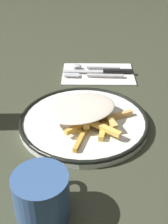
# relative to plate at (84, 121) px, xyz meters

# --- Properties ---
(ground_plane) EXTENTS (2.60, 2.60, 0.00)m
(ground_plane) POSITION_rel_plate_xyz_m (0.00, 0.00, -0.01)
(ground_plane) COLOR #373B2A
(plate) EXTENTS (0.30, 0.30, 0.02)m
(plate) POSITION_rel_plate_xyz_m (0.00, 0.00, 0.00)
(plate) COLOR white
(plate) RESTS_ON ground_plane
(fries_heap) EXTENTS (0.21, 0.22, 0.04)m
(fries_heap) POSITION_rel_plate_xyz_m (-0.00, -0.00, 0.03)
(fries_heap) COLOR gold
(fries_heap) RESTS_ON plate
(napkin) EXTENTS (0.16, 0.22, 0.01)m
(napkin) POSITION_rel_plate_xyz_m (0.26, -0.03, -0.01)
(napkin) COLOR white
(napkin) RESTS_ON ground_plane
(fork) EXTENTS (0.02, 0.18, 0.01)m
(fork) POSITION_rel_plate_xyz_m (0.23, -0.01, 0.00)
(fork) COLOR silver
(fork) RESTS_ON napkin
(knife) EXTENTS (0.03, 0.21, 0.01)m
(knife) POSITION_rel_plate_xyz_m (0.26, -0.05, 0.00)
(knife) COLOR black
(knife) RESTS_ON napkin
(spoon) EXTENTS (0.02, 0.15, 0.01)m
(spoon) POSITION_rel_plate_xyz_m (0.29, 0.01, 0.00)
(spoon) COLOR silver
(spoon) RESTS_ON napkin
(coffee_mug) EXTENTS (0.11, 0.09, 0.08)m
(coffee_mug) POSITION_rel_plate_xyz_m (-0.25, 0.05, 0.03)
(coffee_mug) COLOR #385A90
(coffee_mug) RESTS_ON ground_plane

